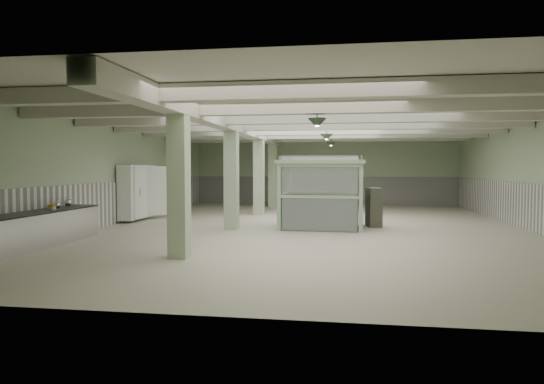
# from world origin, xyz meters

# --- Properties ---
(floor) EXTENTS (20.00, 20.00, 0.00)m
(floor) POSITION_xyz_m (0.00, 0.00, 0.00)
(floor) COLOR silver
(floor) RESTS_ON ground
(ceiling) EXTENTS (14.00, 20.00, 0.02)m
(ceiling) POSITION_xyz_m (0.00, 0.00, 3.60)
(ceiling) COLOR silver
(ceiling) RESTS_ON wall_back
(wall_back) EXTENTS (14.00, 0.02, 3.60)m
(wall_back) POSITION_xyz_m (0.00, 10.00, 1.80)
(wall_back) COLOR #A3B893
(wall_back) RESTS_ON floor
(wall_front) EXTENTS (14.00, 0.02, 3.60)m
(wall_front) POSITION_xyz_m (0.00, -10.00, 1.80)
(wall_front) COLOR #A3B893
(wall_front) RESTS_ON floor
(wall_left) EXTENTS (0.02, 20.00, 3.60)m
(wall_left) POSITION_xyz_m (-7.00, 0.00, 1.80)
(wall_left) COLOR #A3B893
(wall_left) RESTS_ON floor
(wall_right) EXTENTS (0.02, 20.00, 3.60)m
(wall_right) POSITION_xyz_m (7.00, 0.00, 1.80)
(wall_right) COLOR #A3B893
(wall_right) RESTS_ON floor
(wainscot_left) EXTENTS (0.05, 19.90, 1.50)m
(wainscot_left) POSITION_xyz_m (-6.97, 0.00, 0.75)
(wainscot_left) COLOR white
(wainscot_left) RESTS_ON floor
(wainscot_right) EXTENTS (0.05, 19.90, 1.50)m
(wainscot_right) POSITION_xyz_m (6.97, 0.00, 0.75)
(wainscot_right) COLOR white
(wainscot_right) RESTS_ON floor
(wainscot_back) EXTENTS (13.90, 0.05, 1.50)m
(wainscot_back) POSITION_xyz_m (0.00, 9.97, 0.75)
(wainscot_back) COLOR white
(wainscot_back) RESTS_ON floor
(girder) EXTENTS (0.45, 19.90, 0.40)m
(girder) POSITION_xyz_m (-2.50, 0.00, 3.38)
(girder) COLOR beige
(girder) RESTS_ON ceiling
(beam_a) EXTENTS (13.90, 0.35, 0.32)m
(beam_a) POSITION_xyz_m (0.00, -7.50, 3.42)
(beam_a) COLOR beige
(beam_a) RESTS_ON ceiling
(beam_b) EXTENTS (13.90, 0.35, 0.32)m
(beam_b) POSITION_xyz_m (0.00, -5.00, 3.42)
(beam_b) COLOR beige
(beam_b) RESTS_ON ceiling
(beam_c) EXTENTS (13.90, 0.35, 0.32)m
(beam_c) POSITION_xyz_m (0.00, -2.50, 3.42)
(beam_c) COLOR beige
(beam_c) RESTS_ON ceiling
(beam_d) EXTENTS (13.90, 0.35, 0.32)m
(beam_d) POSITION_xyz_m (0.00, 0.00, 3.42)
(beam_d) COLOR beige
(beam_d) RESTS_ON ceiling
(beam_e) EXTENTS (13.90, 0.35, 0.32)m
(beam_e) POSITION_xyz_m (0.00, 2.50, 3.42)
(beam_e) COLOR beige
(beam_e) RESTS_ON ceiling
(beam_f) EXTENTS (13.90, 0.35, 0.32)m
(beam_f) POSITION_xyz_m (0.00, 5.00, 3.42)
(beam_f) COLOR beige
(beam_f) RESTS_ON ceiling
(beam_g) EXTENTS (13.90, 0.35, 0.32)m
(beam_g) POSITION_xyz_m (0.00, 7.50, 3.42)
(beam_g) COLOR beige
(beam_g) RESTS_ON ceiling
(column_a) EXTENTS (0.42, 0.42, 3.60)m
(column_a) POSITION_xyz_m (-2.50, -6.00, 1.80)
(column_a) COLOR #B0CAA2
(column_a) RESTS_ON floor
(column_b) EXTENTS (0.42, 0.42, 3.60)m
(column_b) POSITION_xyz_m (-2.50, -1.00, 1.80)
(column_b) COLOR #B0CAA2
(column_b) RESTS_ON floor
(column_c) EXTENTS (0.42, 0.42, 3.60)m
(column_c) POSITION_xyz_m (-2.50, 4.00, 1.80)
(column_c) COLOR #B0CAA2
(column_c) RESTS_ON floor
(column_d) EXTENTS (0.42, 0.42, 3.60)m
(column_d) POSITION_xyz_m (-2.50, 8.00, 1.80)
(column_d) COLOR #B0CAA2
(column_d) RESTS_ON floor
(pendant_front) EXTENTS (0.44, 0.44, 0.22)m
(pendant_front) POSITION_xyz_m (0.50, -5.00, 3.05)
(pendant_front) COLOR #283629
(pendant_front) RESTS_ON ceiling
(pendant_mid) EXTENTS (0.44, 0.44, 0.22)m
(pendant_mid) POSITION_xyz_m (0.50, 0.50, 3.05)
(pendant_mid) COLOR #283629
(pendant_mid) RESTS_ON ceiling
(pendant_back) EXTENTS (0.44, 0.44, 0.22)m
(pendant_back) POSITION_xyz_m (0.50, 5.50, 3.05)
(pendant_back) COLOR #283629
(pendant_back) RESTS_ON ceiling
(prep_counter) EXTENTS (0.83, 4.77, 0.91)m
(prep_counter) POSITION_xyz_m (-6.54, -5.25, 0.46)
(prep_counter) COLOR #BCBCC1
(prep_counter) RESTS_ON floor
(pitcher_near) EXTENTS (0.22, 0.24, 0.25)m
(pitcher_near) POSITION_xyz_m (-6.55, -4.29, 1.02)
(pitcher_near) COLOR #BCBCC1
(pitcher_near) RESTS_ON prep_counter
(pitcher_far) EXTENTS (0.21, 0.24, 0.29)m
(pitcher_far) POSITION_xyz_m (-6.66, -3.59, 1.04)
(pitcher_far) COLOR #BCBCC1
(pitcher_far) RESTS_ON prep_counter
(orange_bowl) EXTENTS (0.27, 0.27, 0.08)m
(orange_bowl) POSITION_xyz_m (-6.52, -4.58, 0.94)
(orange_bowl) COLOR #B2B2B7
(orange_bowl) RESTS_ON prep_counter
(walkin_cooler) EXTENTS (1.01, 2.19, 2.01)m
(walkin_cooler) POSITION_xyz_m (-6.62, 1.00, 1.00)
(walkin_cooler) COLOR white
(walkin_cooler) RESTS_ON floor
(guard_booth) EXTENTS (2.89, 2.48, 2.39)m
(guard_booth) POSITION_xyz_m (0.39, -0.09, 1.58)
(guard_booth) COLOR #9BBC97
(guard_booth) RESTS_ON floor
(filing_cabinet) EXTENTS (0.56, 0.70, 1.32)m
(filing_cabinet) POSITION_xyz_m (2.11, 0.36, 0.66)
(filing_cabinet) COLOR #505143
(filing_cabinet) RESTS_ON floor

